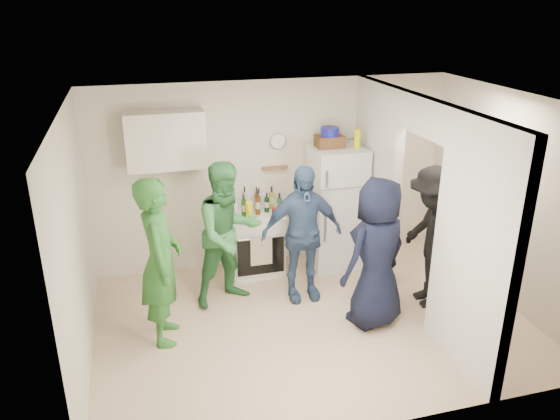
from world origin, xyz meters
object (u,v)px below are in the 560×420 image
(blue_bowl, at_px, (330,131))
(person_green_left, at_px, (160,261))
(wicker_basket, at_px, (329,141))
(fridge, at_px, (336,207))
(person_denim, at_px, (302,234))
(person_green_center, at_px, (228,234))
(stove, at_px, (256,243))
(yellow_cup_stack_top, at_px, (357,139))
(person_navy, at_px, (377,254))
(person_nook, at_px, (432,237))

(blue_bowl, bearing_deg, person_green_left, -151.42)
(wicker_basket, distance_m, blue_bowl, 0.13)
(wicker_basket, bearing_deg, person_green_left, -151.42)
(fridge, xyz_separation_m, person_denim, (-0.71, -0.75, 0.02))
(person_green_left, distance_m, person_green_center, 1.01)
(stove, relative_size, person_denim, 0.50)
(fridge, distance_m, yellow_cup_stack_top, 0.98)
(person_navy, xyz_separation_m, person_nook, (0.80, 0.23, -0.00))
(yellow_cup_stack_top, distance_m, person_nook, 1.58)
(fridge, height_order, person_green_left, person_green_left)
(blue_bowl, bearing_deg, person_navy, -89.82)
(wicker_basket, distance_m, yellow_cup_stack_top, 0.36)
(blue_bowl, height_order, person_navy, blue_bowl)
(fridge, relative_size, yellow_cup_stack_top, 6.61)
(blue_bowl, bearing_deg, person_green_center, -155.90)
(yellow_cup_stack_top, height_order, person_green_left, yellow_cup_stack_top)
(wicker_basket, height_order, person_green_left, person_green_left)
(person_denim, bearing_deg, person_nook, -20.31)
(person_green_left, distance_m, person_nook, 3.09)
(wicker_basket, bearing_deg, person_navy, -89.82)
(stove, bearing_deg, blue_bowl, 1.14)
(person_green_left, bearing_deg, fridge, -56.71)
(yellow_cup_stack_top, height_order, person_nook, yellow_cup_stack_top)
(stove, bearing_deg, person_green_center, -126.14)
(yellow_cup_stack_top, distance_m, person_navy, 1.71)
(stove, xyz_separation_m, blue_bowl, (1.00, 0.02, 1.44))
(person_nook, bearing_deg, person_green_left, -86.59)
(person_green_center, bearing_deg, fridge, 2.25)
(blue_bowl, height_order, person_green_left, blue_bowl)
(person_denim, bearing_deg, person_green_left, -165.09)
(person_denim, distance_m, person_nook, 1.51)
(yellow_cup_stack_top, height_order, person_denim, yellow_cup_stack_top)
(stove, height_order, person_green_left, person_green_left)
(wicker_basket, bearing_deg, person_denim, -127.35)
(person_green_center, xyz_separation_m, person_nook, (2.27, -0.67, -0.02))
(stove, distance_m, person_denim, 0.97)
(fridge, xyz_separation_m, wicker_basket, (-0.10, 0.05, 0.90))
(person_green_center, height_order, person_denim, person_green_center)
(person_denim, xyz_separation_m, person_nook, (1.42, -0.53, 0.01))
(blue_bowl, bearing_deg, yellow_cup_stack_top, -25.11)
(blue_bowl, height_order, person_denim, blue_bowl)
(stove, relative_size, person_green_center, 0.48)
(wicker_basket, bearing_deg, blue_bowl, 0.00)
(fridge, bearing_deg, stove, 178.44)
(wicker_basket, distance_m, person_navy, 1.79)
(fridge, bearing_deg, person_green_center, -158.84)
(person_navy, bearing_deg, person_nook, 175.10)
(wicker_basket, xyz_separation_m, person_navy, (0.00, -1.56, -0.87))
(stove, height_order, wicker_basket, wicker_basket)
(blue_bowl, xyz_separation_m, person_navy, (0.00, -1.56, -1.00))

